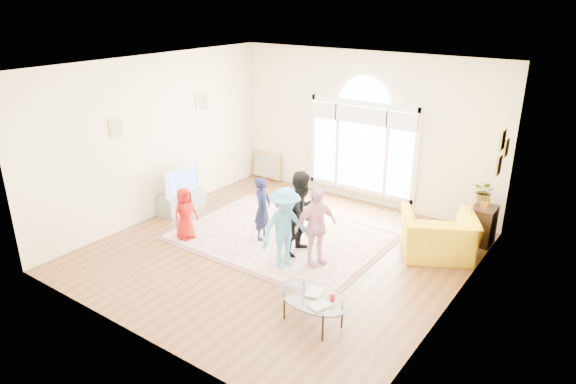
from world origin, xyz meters
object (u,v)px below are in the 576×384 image
Objects in this scene: area_rug at (280,237)px; coffee_table at (313,298)px; armchair at (438,236)px; television at (180,179)px; tv_console at (182,201)px.

area_rug is 2.75m from coffee_table.
area_rug is 3.00× the size of armchair.
television is 4.70m from coffee_table.
area_rug is 3.64× the size of television.
coffee_table is at bearing 46.87° from armchair.
coffee_table reaches higher than area_rug.
armchair is (2.65, 0.96, 0.38)m from area_rug.
television is 0.83× the size of coffee_table.
armchair is at bearing 12.52° from television.
television is at bearing -176.02° from area_rug.
coffee_table is 2.93m from armchair.
armchair is at bearing 12.50° from tv_console.
armchair reaches higher than coffee_table.
area_rug is 3.60× the size of tv_console.
tv_console is at bearing 180.00° from television.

